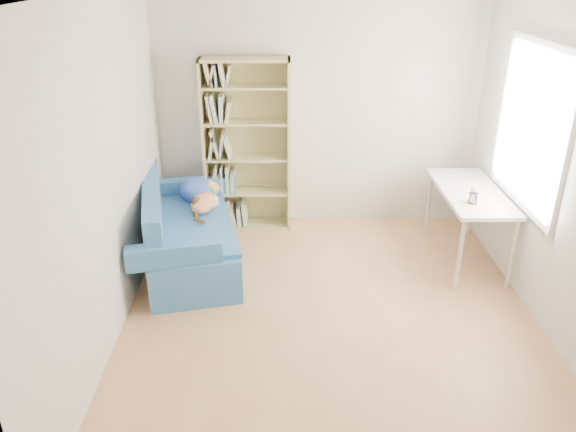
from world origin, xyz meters
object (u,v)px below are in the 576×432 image
object	(u,v)px
bookshelf	(247,153)
desk	(471,197)
sofa	(186,233)
pen_cup	(473,197)

from	to	relation	value
bookshelf	desk	size ratio (longest dim) A/B	1.49
sofa	pen_cup	xyz separation A→B (m)	(2.71, -0.29, 0.49)
sofa	pen_cup	world-z (taller)	pen_cup
desk	sofa	bearing A→B (deg)	-179.65
bookshelf	pen_cup	world-z (taller)	bookshelf
pen_cup	bookshelf	bearing A→B (deg)	151.91
sofa	bookshelf	xyz separation A→B (m)	(0.58, 0.85, 0.54)
sofa	bookshelf	bearing A→B (deg)	43.64
bookshelf	desk	xyz separation A→B (m)	(2.22, -0.83, -0.19)
desk	pen_cup	world-z (taller)	pen_cup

